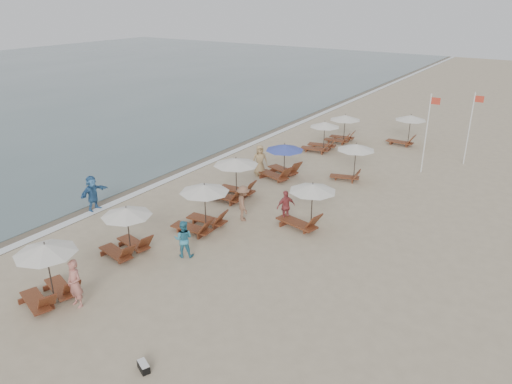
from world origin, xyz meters
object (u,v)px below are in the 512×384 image
Objects in this scene: inland_station_2 at (406,127)px; lounger_station_5 at (321,137)px; lounger_station_0 at (46,272)px; beachgoer_near at (75,284)px; beachgoer_far_a at (286,206)px; waterline_walker at (93,193)px; lounger_station_6 at (342,127)px; beachgoer_mid_b at (243,203)px; beachgoer_far_b at (260,160)px; lounger_station_3 at (232,179)px; lounger_station_1 at (125,230)px; inland_station_0 at (305,203)px; flag_pole_near at (427,130)px; lounger_station_2 at (201,207)px; beachgoer_mid_a at (183,239)px; duffel_bag at (144,366)px; inland_station_1 at (352,156)px; lounger_station_4 at (281,161)px.

lounger_station_5 is at bearing -134.47° from inland_station_2.
lounger_station_0 is 1.13m from beachgoer_near.
beachgoer_far_a is 0.88× the size of waterline_walker.
lounger_station_0 reaches higher than waterline_walker.
lounger_station_0 is 0.98× the size of lounger_station_6.
beachgoer_far_b is (-2.80, 5.79, 0.06)m from beachgoer_mid_b.
beachgoer_near is at bearing -84.11° from lounger_station_3.
inland_station_2 reaches higher than lounger_station_1.
beachgoer_far_a is (-1.07, 0.09, -0.48)m from inland_station_0.
flag_pole_near is at bearing 75.07° from beachgoer_near.
lounger_station_3 reaches higher than lounger_station_2.
beachgoer_far_a is at bearing 175.15° from inland_station_0.
lounger_station_1 is 7.63m from beachgoer_far_a.
beachgoer_far_a is 11.52m from flag_pole_near.
inland_station_0 is 3.06m from beachgoer_mid_b.
inland_station_0 is 10.83m from waterline_walker.
beachgoer_mid_a is (2.16, 1.19, -0.30)m from lounger_station_1.
duffel_bag is (3.48, -5.80, -0.68)m from beachgoer_mid_a.
inland_station_0 is 5.98m from beachgoer_mid_a.
beachgoer_mid_b is 10.69m from duffel_bag.
inland_station_1 is at bearing 71.82° from lounger_station_1.
lounger_station_6 is at bearing -134.31° from beachgoer_far_a.
lounger_station_3 is 13.28m from lounger_station_6.
inland_station_2 is (0.42, 8.95, -0.10)m from inland_station_1.
lounger_station_2 is 1.45× the size of beachgoer_near.
beachgoer_mid_a is at bearing 81.94° from beachgoer_near.
lounger_station_0 is 11.06m from beachgoer_far_a.
lounger_station_1 reaches higher than beachgoer_near.
beachgoer_near is (1.02, 0.37, -0.32)m from lounger_station_0.
duffel_bag is (5.33, -0.66, -1.10)m from lounger_station_0.
duffel_bag is at bearing -65.58° from lounger_station_3.
lounger_station_0 is at bearing 172.98° from duffel_bag.
beachgoer_far_a is (3.42, -14.22, -0.31)m from lounger_station_6.
lounger_station_4 reaches higher than beachgoer_mid_a.
beachgoer_far_a is (-0.79, -16.04, -0.58)m from inland_station_2.
inland_station_0 reaches higher than lounger_station_5.
lounger_station_4 is 10.92m from waterline_walker.
lounger_station_4 is at bearing 88.69° from lounger_station_0.
lounger_station_5 is 1.02× the size of lounger_station_6.
beachgoer_far_b is (-1.78, 7.74, -0.20)m from lounger_station_2.
waterline_walker reaches higher than duffel_bag.
lounger_station_3 is 1.49× the size of waterline_walker.
lounger_station_0 is at bearing -96.79° from lounger_station_2.
lounger_station_4 is 1.04× the size of inland_station_2.
beachgoer_near is at bearing -125.46° from beachgoer_far_b.
lounger_station_0 is at bearing -103.28° from inland_station_1.
lounger_station_6 is (-0.56, 17.11, -0.02)m from lounger_station_2.
lounger_station_0 is at bearing -99.76° from inland_station_2.
inland_station_2 is at bearing 79.07° from lounger_station_2.
beachgoer_far_b is at bearing 102.92° from lounger_station_2.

